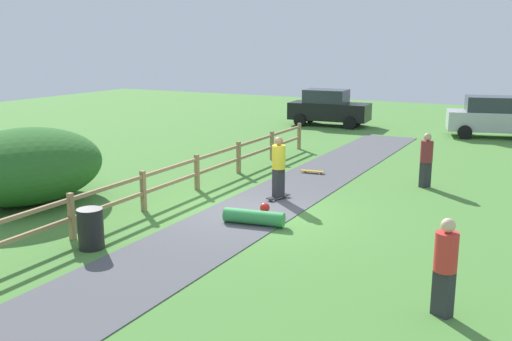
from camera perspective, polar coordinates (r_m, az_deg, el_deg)
ground_plane at (r=15.48m, az=-0.38°, el=-4.08°), size 60.00×60.00×0.00m
asphalt_path at (r=15.48m, az=-0.38°, el=-4.05°), size 2.40×28.00×0.02m
wooden_fence at (r=16.66m, az=-8.29°, el=-0.64°), size 0.12×18.12×1.10m
bush_large at (r=17.46m, az=-21.69°, el=0.46°), size 3.78×4.54×2.09m
trash_bin at (r=13.20m, az=-15.95°, el=-5.53°), size 0.56×0.56×0.90m
skater_riding at (r=16.40m, az=2.24°, el=0.58°), size 0.48×0.82×1.81m
skater_fallen at (r=14.41m, az=-0.12°, el=-4.54°), size 1.57×1.31×0.36m
skateboard_loose at (r=19.94m, az=5.56°, el=-0.07°), size 0.82×0.29×0.08m
bystander_red at (r=10.03m, az=18.13°, el=-8.64°), size 0.51×0.51×1.68m
bystander_maroon at (r=18.60m, az=16.41°, el=1.22°), size 0.53×0.53×1.70m
parked_car_silver at (r=29.46m, az=22.30°, el=4.89°), size 4.49×2.75×1.92m
parked_car_black at (r=31.34m, az=7.15°, el=6.15°), size 4.31×2.24×1.92m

